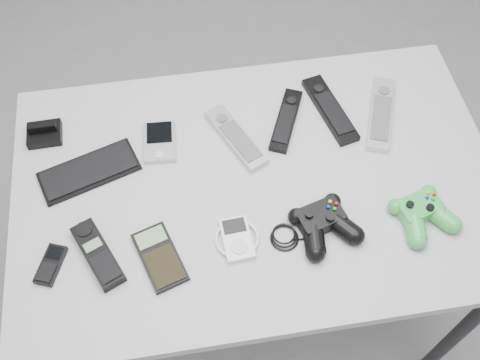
{
  "coord_description": "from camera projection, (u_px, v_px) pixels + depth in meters",
  "views": [
    {
      "loc": [
        -0.18,
        -0.79,
        1.94
      ],
      "look_at": [
        -0.07,
        -0.08,
        0.81
      ],
      "focal_mm": 42.0,
      "sensor_mm": 36.0,
      "label": 1
    }
  ],
  "objects": [
    {
      "name": "remote_silver_b",
      "position": [
        381.0,
        113.0,
        1.46
      ],
      "size": [
        0.14,
        0.24,
        0.02
      ],
      "primitive_type": "cube",
      "rotation": [
        0.0,
        0.0,
        -0.37
      ],
      "color": "#B6B5BC",
      "rests_on": "desk"
    },
    {
      "name": "mp3_player",
      "position": [
        237.0,
        239.0,
        1.27
      ],
      "size": [
        0.11,
        0.11,
        0.02
      ],
      "primitive_type": "cube",
      "rotation": [
        0.0,
        0.0,
        0.06
      ],
      "color": "silver",
      "rests_on": "desk"
    },
    {
      "name": "controller_black",
      "position": [
        323.0,
        223.0,
        1.27
      ],
      "size": [
        0.28,
        0.22,
        0.05
      ],
      "primitive_type": null,
      "rotation": [
        0.0,
        0.0,
        0.27
      ],
      "color": "black",
      "rests_on": "desk"
    },
    {
      "name": "desk",
      "position": [
        257.0,
        196.0,
        1.42
      ],
      "size": [
        1.18,
        0.76,
        0.79
      ],
      "color": "#9B9B9D",
      "rests_on": "floor"
    },
    {
      "name": "remote_black_a",
      "position": [
        286.0,
        120.0,
        1.45
      ],
      "size": [
        0.12,
        0.2,
        0.02
      ],
      "primitive_type": "cube",
      "rotation": [
        0.0,
        0.0,
        -0.42
      ],
      "color": "black",
      "rests_on": "desk"
    },
    {
      "name": "pda",
      "position": [
        160.0,
        142.0,
        1.42
      ],
      "size": [
        0.09,
        0.13,
        0.02
      ],
      "primitive_type": "cube",
      "rotation": [
        0.0,
        0.0,
        -0.07
      ],
      "color": "#A8A7AF",
      "rests_on": "desk"
    },
    {
      "name": "remote_black_b",
      "position": [
        330.0,
        109.0,
        1.47
      ],
      "size": [
        0.11,
        0.24,
        0.02
      ],
      "primitive_type": "cube",
      "rotation": [
        0.0,
        0.0,
        0.23
      ],
      "color": "black",
      "rests_on": "desk"
    },
    {
      "name": "floor",
      "position": [
        255.0,
        278.0,
        2.07
      ],
      "size": [
        3.5,
        3.5,
        0.0
      ],
      "primitive_type": "plane",
      "color": "gray",
      "rests_on": "ground"
    },
    {
      "name": "calculator",
      "position": [
        160.0,
        257.0,
        1.25
      ],
      "size": [
        0.12,
        0.17,
        0.02
      ],
      "primitive_type": "cube",
      "rotation": [
        0.0,
        0.0,
        0.31
      ],
      "color": "black",
      "rests_on": "desk"
    },
    {
      "name": "cordless_handset",
      "position": [
        98.0,
        254.0,
        1.24
      ],
      "size": [
        0.12,
        0.18,
        0.03
      ],
      "primitive_type": "cube",
      "rotation": [
        0.0,
        0.0,
        0.43
      ],
      "color": "black",
      "rests_on": "desk"
    },
    {
      "name": "mobile_phone",
      "position": [
        51.0,
        265.0,
        1.24
      ],
      "size": [
        0.07,
        0.1,
        0.02
      ],
      "primitive_type": "cube",
      "rotation": [
        0.0,
        0.0,
        -0.38
      ],
      "color": "black",
      "rests_on": "desk"
    },
    {
      "name": "controller_green",
      "position": [
        422.0,
        212.0,
        1.29
      ],
      "size": [
        0.17,
        0.18,
        0.05
      ],
      "primitive_type": null,
      "rotation": [
        0.0,
        0.0,
        0.27
      ],
      "color": "green",
      "rests_on": "desk"
    },
    {
      "name": "pda_keyboard",
      "position": [
        89.0,
        171.0,
        1.37
      ],
      "size": [
        0.26,
        0.17,
        0.01
      ],
      "primitive_type": "cube",
      "rotation": [
        0.0,
        0.0,
        0.32
      ],
      "color": "black",
      "rests_on": "desk"
    },
    {
      "name": "remote_silver_a",
      "position": [
        236.0,
        137.0,
        1.42
      ],
      "size": [
        0.14,
        0.22,
        0.02
      ],
      "primitive_type": "cube",
      "rotation": [
        0.0,
        0.0,
        0.43
      ],
      "color": "#A8A7AF",
      "rests_on": "desk"
    },
    {
      "name": "dock_bracket",
      "position": [
        43.0,
        131.0,
        1.42
      ],
      "size": [
        0.09,
        0.08,
        0.05
      ],
      "primitive_type": "cube",
      "rotation": [
        0.0,
        0.0,
        0.02
      ],
      "color": "black",
      "rests_on": "desk"
    }
  ]
}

